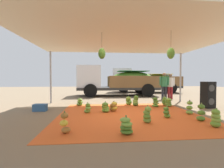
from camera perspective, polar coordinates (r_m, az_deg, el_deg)
name	(u,v)px	position (r m, az deg, el deg)	size (l,w,h in m)	color
ground_plane	(119,103)	(9.17, 2.36, -6.74)	(40.00, 40.00, 0.00)	#7F6B51
tarp_orange	(129,115)	(6.25, 6.05, -10.74)	(5.27, 5.21, 0.01)	#E05B23
tent_canopy	(130,38)	(6.20, 6.33, 15.96)	(8.00, 7.00, 2.97)	#9EA0A5
banana_bunch_0	(129,101)	(8.52, 5.92, -5.95)	(0.41, 0.40, 0.47)	#60932D
banana_bunch_1	(155,102)	(8.17, 15.13, -6.32)	(0.43, 0.42, 0.51)	#518428
banana_bunch_2	(190,108)	(6.91, 25.75, -7.72)	(0.34, 0.34, 0.55)	#75A83D
banana_bunch_3	(165,101)	(8.76, 18.14, -5.87)	(0.35, 0.37, 0.47)	#75A83D
banana_bunch_4	(65,124)	(4.27, -16.35, -13.38)	(0.30, 0.28, 0.56)	#996628
banana_bunch_5	(136,101)	(8.22, 8.36, -5.95)	(0.38, 0.38, 0.56)	#477523
banana_bunch_6	(147,115)	(5.16, 12.34, -10.72)	(0.35, 0.37, 0.55)	#75A83D
banana_bunch_7	(88,108)	(6.52, -8.59, -8.57)	(0.35, 0.35, 0.43)	#6B9E38
banana_bunch_8	(105,108)	(6.62, -2.34, -8.33)	(0.42, 0.42, 0.44)	#60932D
banana_bunch_9	(167,113)	(6.00, 18.77, -9.60)	(0.34, 0.32, 0.43)	#60932D
banana_bunch_10	(201,113)	(6.00, 29.00, -9.06)	(0.37, 0.38, 0.58)	#518428
banana_bunch_11	(114,107)	(6.79, 0.59, -8.04)	(0.44, 0.41, 0.44)	#996628
banana_bunch_12	(168,102)	(8.46, 19.30, -6.19)	(0.47, 0.46, 0.46)	#6B9E38
banana_bunch_13	(216,119)	(5.46, 32.87, -10.27)	(0.35, 0.35, 0.54)	#60932D
banana_bunch_14	(80,102)	(8.44, -11.34, -6.35)	(0.41, 0.40, 0.41)	#60932D
banana_bunch_15	(126,126)	(4.09, 5.04, -14.68)	(0.41, 0.40, 0.47)	#477523
cargo_truck_main	(116,80)	(13.15, 1.36, 1.31)	(6.41, 2.50, 2.40)	#2D2D2D
cargo_truck_far	(144,80)	(16.82, 11.12, 1.27)	(6.94, 3.75, 2.40)	#2D2D2D
worker_0	(170,84)	(11.49, 19.92, -0.13)	(0.63, 0.38, 1.71)	maroon
worker_1	(164,84)	(11.18, 18.00, 0.06)	(0.65, 0.40, 1.78)	#26262D
speaker_stack	(208,95)	(8.85, 30.84, -3.27)	(0.54, 0.54, 1.24)	black
crate_0	(40,108)	(7.54, -24.09, -7.62)	(0.54, 0.34, 0.30)	#335B8E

